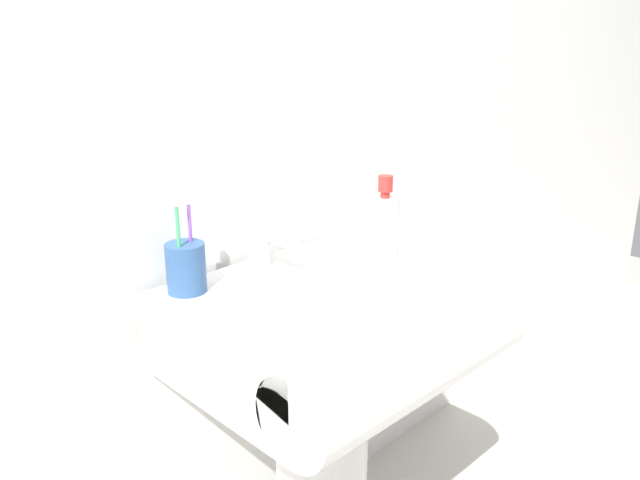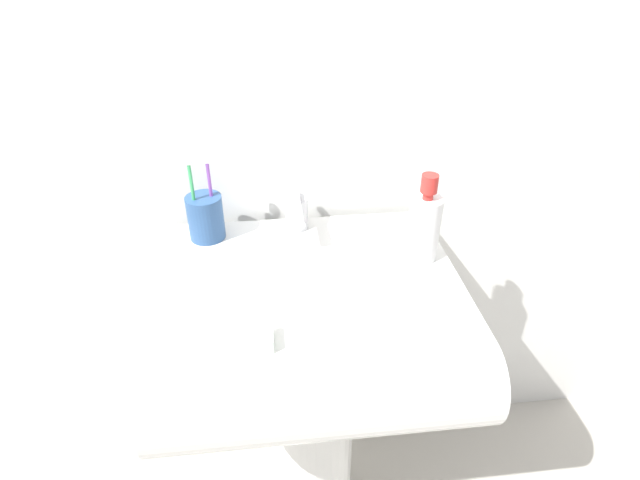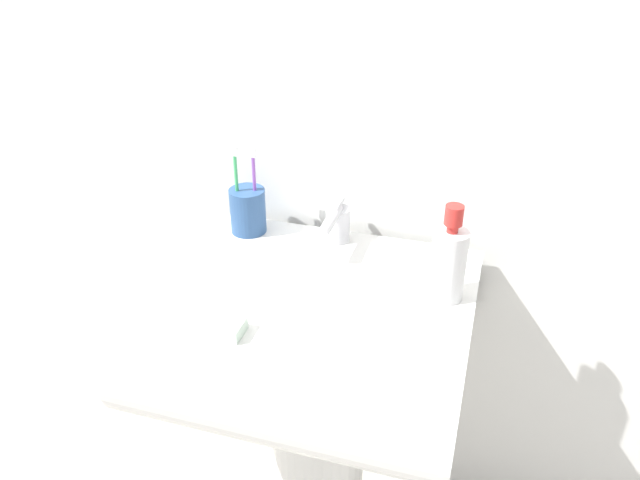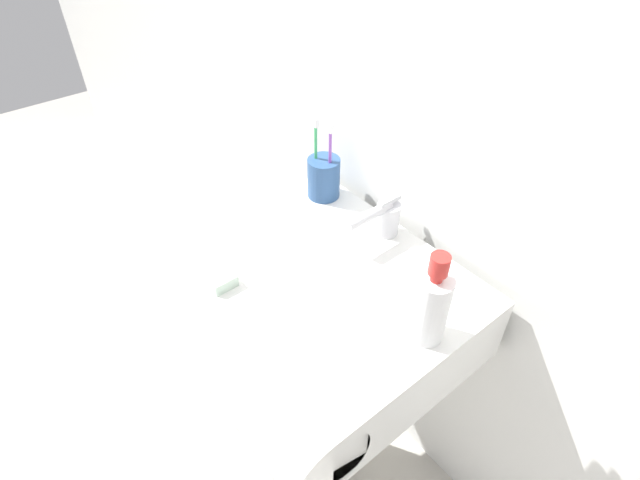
# 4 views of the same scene
# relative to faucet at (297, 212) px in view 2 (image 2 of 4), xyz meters

# --- Properties ---
(wall_back) EXTENTS (5.00, 0.05, 2.40)m
(wall_back) POSITION_rel_faucet_xyz_m (0.01, 0.10, 0.40)
(wall_back) COLOR silver
(wall_back) RESTS_ON ground
(sink_pedestal) EXTENTS (0.20, 0.20, 0.60)m
(sink_pedestal) POSITION_rel_faucet_xyz_m (0.01, -0.17, -0.50)
(sink_pedestal) COLOR white
(sink_pedestal) RESTS_ON ground
(sink_basin) EXTENTS (0.57, 0.52, 0.15)m
(sink_basin) POSITION_rel_faucet_xyz_m (0.01, -0.22, -0.12)
(sink_basin) COLOR white
(sink_basin) RESTS_ON sink_pedestal
(faucet) EXTENTS (0.05, 0.14, 0.09)m
(faucet) POSITION_rel_faucet_xyz_m (0.00, 0.00, 0.00)
(faucet) COLOR silver
(faucet) RESTS_ON sink_basin
(toothbrush_cup) EXTENTS (0.08, 0.08, 0.19)m
(toothbrush_cup) POSITION_rel_faucet_xyz_m (-0.19, -0.00, 0.00)
(toothbrush_cup) COLOR #2D5184
(toothbrush_cup) RESTS_ON sink_basin
(soap_bottle) EXTENTS (0.06, 0.06, 0.18)m
(soap_bottle) POSITION_rel_faucet_xyz_m (0.24, -0.13, 0.03)
(soap_bottle) COLOR white
(soap_bottle) RESTS_ON sink_basin
(bar_soap) EXTENTS (0.06, 0.05, 0.02)m
(bar_soap) POSITION_rel_faucet_xyz_m (-0.10, -0.35, -0.03)
(bar_soap) COLOR silver
(bar_soap) RESTS_ON sink_basin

